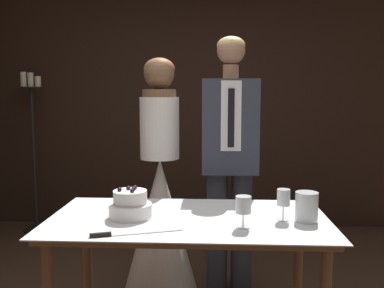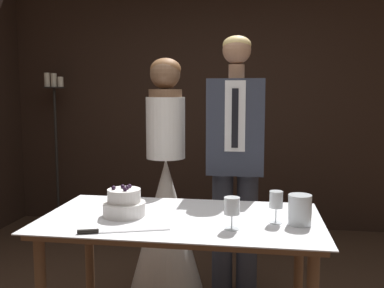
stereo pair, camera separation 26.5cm
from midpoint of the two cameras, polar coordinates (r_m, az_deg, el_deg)
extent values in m
cube|color=black|center=(4.70, 3.62, 6.13)|extent=(4.57, 0.12, 2.80)
cylinder|color=brown|center=(2.91, -10.89, -15.07)|extent=(0.06, 0.06, 0.74)
cylinder|color=brown|center=(2.79, 16.78, -16.24)|extent=(0.06, 0.06, 0.74)
cube|color=brown|center=(2.35, 1.83, -10.29)|extent=(1.44, 0.75, 0.03)
cube|color=white|center=(2.34, 1.83, -9.81)|extent=(1.50, 0.81, 0.01)
cylinder|color=white|center=(2.37, -5.81, -8.62)|extent=(0.23, 0.23, 0.08)
cylinder|color=white|center=(2.35, -5.83, -6.88)|extent=(0.18, 0.18, 0.07)
sphere|color=#2D1933|center=(2.34, -5.39, -5.80)|extent=(0.02, 0.02, 0.02)
sphere|color=#2D1933|center=(2.37, -5.16, -5.65)|extent=(0.02, 0.02, 0.02)
sphere|color=#2D1933|center=(2.36, -6.05, -5.70)|extent=(0.02, 0.02, 0.02)
sphere|color=#2D1933|center=(2.33, -7.23, -5.86)|extent=(0.02, 0.02, 0.02)
sphere|color=#2D1933|center=(2.29, -5.65, -6.07)|extent=(0.02, 0.02, 0.02)
cube|color=silver|center=(2.11, -4.02, -11.54)|extent=(0.33, 0.13, 0.00)
cylinder|color=black|center=(2.10, -10.17, -11.46)|extent=(0.10, 0.05, 0.02)
cylinder|color=silver|center=(2.17, 8.89, -11.15)|extent=(0.07, 0.07, 0.00)
cylinder|color=silver|center=(2.15, 8.91, -10.20)|extent=(0.01, 0.01, 0.07)
cylinder|color=silver|center=(2.13, 8.95, -8.18)|extent=(0.08, 0.08, 0.08)
cylinder|color=silver|center=(2.31, 14.40, -10.17)|extent=(0.07, 0.07, 0.00)
cylinder|color=silver|center=(2.30, 14.43, -9.19)|extent=(0.01, 0.01, 0.08)
cylinder|color=silver|center=(2.27, 14.49, -7.21)|extent=(0.07, 0.07, 0.09)
cylinder|color=silver|center=(2.29, 17.46, -8.41)|extent=(0.12, 0.12, 0.16)
cylinder|color=silver|center=(2.30, 17.42, -9.44)|extent=(0.05, 0.05, 0.07)
sphere|color=#F9CC4C|center=(2.29, 17.47, -8.31)|extent=(0.02, 0.02, 0.02)
cone|color=white|center=(3.20, -1.05, -10.64)|extent=(0.54, 0.54, 0.98)
cylinder|color=white|center=(3.07, -1.08, 2.16)|extent=(0.28, 0.28, 0.44)
cylinder|color=brown|center=(3.06, -1.09, 6.79)|extent=(0.24, 0.24, 0.05)
sphere|color=brown|center=(3.06, -1.10, 9.33)|extent=(0.22, 0.22, 0.22)
ellipsoid|color=brown|center=(3.08, -1.05, 9.92)|extent=(0.22, 0.22, 0.16)
cylinder|color=#333847|center=(3.18, 6.51, -11.75)|extent=(0.15, 0.15, 0.88)
cylinder|color=#333847|center=(3.17, 9.77, -11.81)|extent=(0.15, 0.15, 0.88)
cube|color=#333847|center=(3.02, 8.38, 2.29)|extent=(0.39, 0.24, 0.66)
cube|color=white|center=(2.89, 8.39, 3.68)|extent=(0.14, 0.01, 0.48)
cube|color=black|center=(2.89, 8.39, 3.41)|extent=(0.04, 0.01, 0.40)
cylinder|color=#A37556|center=(3.02, 8.51, 9.52)|extent=(0.11, 0.11, 0.10)
sphere|color=#A37556|center=(3.03, 8.55, 12.30)|extent=(0.20, 0.20, 0.20)
ellipsoid|color=#D6B770|center=(3.04, 8.57, 12.93)|extent=(0.20, 0.20, 0.13)
cylinder|color=black|center=(4.97, -15.84, -10.35)|extent=(0.28, 0.28, 0.02)
cylinder|color=black|center=(4.81, -16.12, -1.72)|extent=(0.03, 0.03, 1.49)
cylinder|color=black|center=(4.76, -16.41, 7.24)|extent=(0.22, 0.22, 0.01)
cylinder|color=silver|center=(4.80, -17.27, 8.17)|extent=(0.06, 0.06, 0.15)
cylinder|color=silver|center=(4.76, -16.44, 8.17)|extent=(0.06, 0.06, 0.14)
cylinder|color=silver|center=(4.73, -15.61, 7.99)|extent=(0.06, 0.06, 0.11)
camera|label=1|loc=(0.13, -87.14, 0.33)|focal=40.00mm
camera|label=2|loc=(0.13, 92.86, -0.33)|focal=40.00mm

